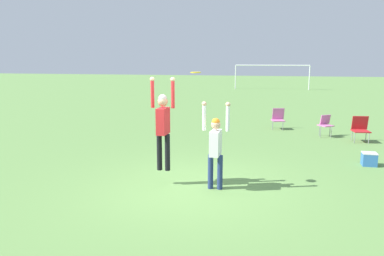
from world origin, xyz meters
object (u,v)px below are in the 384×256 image
Objects in this scene: camping_chair_1 at (325,123)px; cooler_box at (369,159)px; person_defending at (216,144)px; camping_chair_2 at (278,117)px; frisbee at (196,72)px; camping_chair_0 at (360,128)px; person_jumping at (163,122)px.

camping_chair_1 reaches higher than cooler_box.
person_defending is 8.01m from camping_chair_2.
frisbee reaches higher than camping_chair_2.
frisbee is 7.73m from camping_chair_1.
person_defending is at bearing 47.87° from camping_chair_0.
person_defending reaches higher than camping_chair_0.
person_jumping is 1.29m from person_defending.
person_jumping is 2.40× the size of camping_chair_0.
camping_chair_2 is (-1.74, 1.22, -0.02)m from camping_chair_1.
camping_chair_2 is (1.31, 7.88, -0.55)m from person_defending.
frisbee reaches higher than person_jumping.
frisbee is 0.26× the size of camping_chair_0.
person_jumping is at bearing 20.16° from camping_chair_1.
camping_chair_1 is (3.05, 6.66, -0.53)m from person_defending.
camping_chair_2 is at bearing -16.23° from person_jumping.
person_defending is 4.77m from cooler_box.
person_defending is at bearing -90.00° from person_jumping.
frisbee is at bearing 24.63° from camping_chair_1.
person_jumping reaches higher than camping_chair_2.
camping_chair_0 is at bearing 83.44° from cooler_box.
person_jumping reaches higher than cooler_box.
camping_chair_0 is (5.35, 5.99, -0.97)m from person_jumping.
camping_chair_2 is 2.28× the size of cooler_box.
camping_chair_2 is (1.78, 7.77, -2.10)m from frisbee.
person_jumping is 1.33m from frisbee.
camping_chair_1 is at bearing 100.60° from cooler_box.
camping_chair_1 is 3.95m from cooler_box.
camping_chair_0 is at bearing -40.20° from person_jumping.
camping_chair_2 reaches higher than camping_chair_1.
person_defending is at bearing 65.23° from camping_chair_2.
cooler_box is at bearing 100.48° from camping_chair_2.
camping_chair_0 is 1.10× the size of camping_chair_1.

